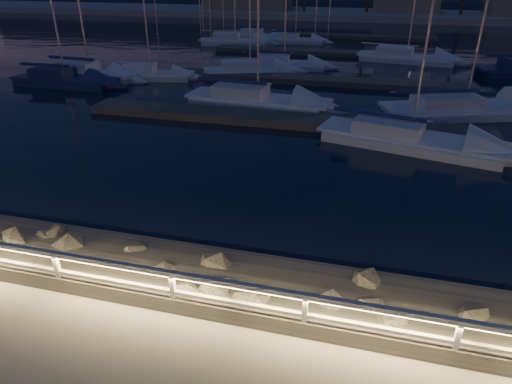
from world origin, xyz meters
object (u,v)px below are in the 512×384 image
Objects in this scene: sailboat_k at (404,57)px; sailboat_e at (149,74)px; sailboat_b at (63,79)px; sailboat_m at (257,35)px; sailboat_a at (87,73)px; sailboat_n at (294,39)px; sailboat_f at (248,70)px; sailboat_d at (406,137)px; sailboat_j at (282,63)px; sailboat_h at (461,108)px; guard_rail at (129,275)px; sailboat_c at (254,99)px; sailboat_i at (233,40)px.

sailboat_e is at bearing -137.70° from sailboat_k.
sailboat_b is 27.09m from sailboat_m.
sailboat_m is (7.01, 23.82, -0.05)m from sailboat_a.
sailboat_f is at bearing -93.70° from sailboat_n.
sailboat_e is at bearing -111.79° from sailboat_n.
sailboat_d is 1.30× the size of sailboat_n.
sailboat_j is 11.42m from sailboat_k.
sailboat_h is (26.54, -0.59, 0.02)m from sailboat_b.
guard_rail is at bearing -101.59° from sailboat_d.
sailboat_j is at bearing 98.52° from sailboat_c.
sailboat_a is 1.17× the size of sailboat_n.
sailboat_a is at bearing -176.87° from sailboat_e.
sailboat_c is 1.32× the size of sailboat_n.
sailboat_k is at bearing 33.99° from sailboat_a.
sailboat_h is at bearing -56.20° from sailboat_i.
sailboat_k is (9.92, 5.67, 0.03)m from sailboat_j.
sailboat_m is 0.99× the size of sailboat_n.
sailboat_e is 0.85× the size of sailboat_i.
sailboat_c is 1.02× the size of sailboat_k.
sailboat_a is at bearing -157.01° from sailboat_j.
sailboat_i is at bearing -155.79° from sailboat_n.
guard_rail is 3.40× the size of sailboat_i.
sailboat_k is at bearing -27.90° from sailboat_m.
sailboat_f reaches higher than sailboat_m.
sailboat_b is 1.01× the size of sailboat_i.
sailboat_f is at bearing 113.40° from sailboat_c.
sailboat_j is at bearing -85.71° from sailboat_n.
sailboat_d reaches higher than sailboat_m.
sailboat_a is 1.08× the size of sailboat_j.
sailboat_k is 14.26m from sailboat_n.
sailboat_n is at bearing 67.43° from sailboat_f.
sailboat_i is (-20.33, 21.49, 0.01)m from sailboat_h.
sailboat_j is (2.04, 3.33, -0.00)m from sailboat_f.
sailboat_a is 24.70m from sailboat_n.
sailboat_a is at bearing 75.85° from sailboat_b.
sailboat_e is at bearing 149.26° from sailboat_h.
sailboat_i reaches higher than sailboat_f.
sailboat_m is (-4.31, 19.45, -0.00)m from sailboat_f.
sailboat_h is at bearing -47.21° from sailboat_f.
sailboat_m is (1.35, 5.11, -0.05)m from sailboat_i.
sailboat_a reaches higher than guard_rail.
sailboat_b is 0.88× the size of sailboat_c.
sailboat_h is 16.38m from sailboat_k.
sailboat_d is at bearing -16.73° from sailboat_a.
sailboat_a is 0.82× the size of sailboat_h.
sailboat_i is (-17.17, 27.40, 0.03)m from sailboat_d.
sailboat_b is at bearing -157.61° from sailboat_e.
sailboat_c is 0.93× the size of sailboat_h.
sailboat_b is (-0.56, -2.20, -0.02)m from sailboat_a.
sailboat_c is at bearing -6.67° from sailboat_b.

